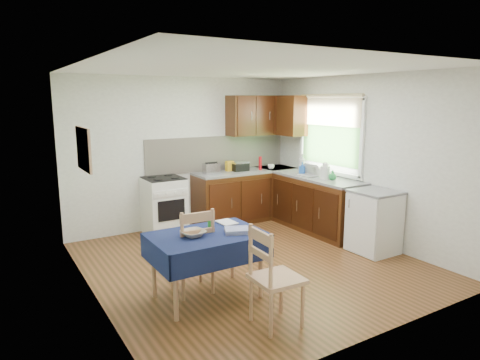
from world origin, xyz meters
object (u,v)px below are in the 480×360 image
dining_table (207,243)px  chair_near (273,274)px  toaster (211,168)px  sandwich_press (239,166)px  kettle (325,171)px  dish_rack (312,174)px  chair_far (193,249)px

dining_table → chair_near: bearing=-56.9°
toaster → sandwich_press: (0.57, 0.04, -0.01)m
toaster → kettle: 1.88m
toaster → sandwich_press: size_ratio=0.93×
kettle → dish_rack: bearing=88.7°
chair_near → dish_rack: bearing=-44.4°
dining_table → sandwich_press: 3.08m
dining_table → dish_rack: bearing=44.5°
sandwich_press → dish_rack: (0.76, -1.05, -0.06)m
dish_rack → kettle: 0.34m
chair_near → dining_table: bearing=18.4°
kettle → sandwich_press: bearing=118.6°
chair_near → sandwich_press: (1.63, 3.28, 0.46)m
dish_rack → chair_near: bearing=-143.5°
dining_table → toaster: (1.30, 2.37, 0.38)m
chair_far → dining_table: bearing=118.0°
toaster → sandwich_press: bearing=29.2°
sandwich_press → dining_table: bearing=-152.2°
toaster → dish_rack: 1.67m
sandwich_press → kettle: bearing=-85.8°
sandwich_press → dish_rack: size_ratio=0.68×
chair_near → dish_rack: size_ratio=2.36×
chair_near → sandwich_press: sandwich_press is taller
dining_table → chair_near: (0.25, -0.86, -0.09)m
kettle → toaster: bearing=134.8°
dining_table → chair_near: chair_near is taller
toaster → dining_table: bearing=-93.9°
dish_rack → toaster: bearing=136.3°
sandwich_press → chair_near: bearing=-140.7°
chair_far → chair_near: chair_near is taller
toaster → sandwich_press: 0.58m
toaster → chair_near: bearing=-83.2°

